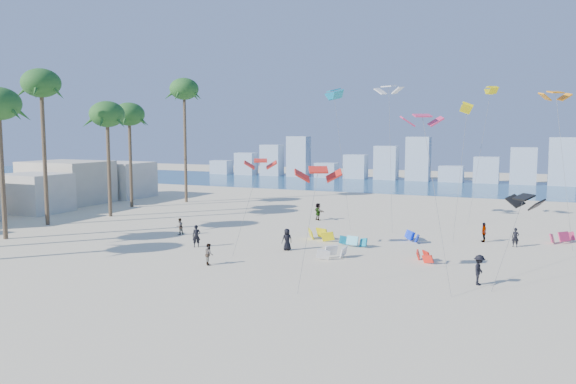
% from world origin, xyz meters
% --- Properties ---
extents(ground, '(220.00, 220.00, 0.00)m').
position_xyz_m(ground, '(0.00, 0.00, 0.00)').
color(ground, beige).
rests_on(ground, ground).
extents(ocean, '(220.00, 220.00, 0.00)m').
position_xyz_m(ocean, '(0.00, 72.00, 0.01)').
color(ocean, navy).
rests_on(ocean, ground).
extents(kitesurfer_near, '(0.79, 0.70, 1.82)m').
position_xyz_m(kitesurfer_near, '(-3.75, 12.78, 0.91)').
color(kitesurfer_near, black).
rests_on(kitesurfer_near, ground).
extents(kitesurfer_mid, '(0.92, 0.94, 1.52)m').
position_xyz_m(kitesurfer_mid, '(0.37, 8.02, 0.76)').
color(kitesurfer_mid, gray).
rests_on(kitesurfer_mid, ground).
extents(kitesurfers_far, '(28.97, 20.92, 1.88)m').
position_xyz_m(kitesurfers_far, '(8.05, 19.68, 0.88)').
color(kitesurfers_far, black).
rests_on(kitesurfers_far, ground).
extents(grounded_kites, '(22.25, 15.69, 0.92)m').
position_xyz_m(grounded_kites, '(11.56, 19.63, 0.42)').
color(grounded_kites, silver).
rests_on(grounded_kites, ground).
extents(flying_kites, '(31.07, 36.98, 14.68)m').
position_xyz_m(flying_kites, '(12.77, 22.80, 10.95)').
color(flying_kites, red).
rests_on(flying_kites, ground).
extents(palm_row, '(7.16, 44.80, 16.39)m').
position_xyz_m(palm_row, '(-22.36, 16.18, 12.05)').
color(palm_row, brown).
rests_on(palm_row, ground).
extents(beachfront_buildings, '(11.50, 43.00, 6.00)m').
position_xyz_m(beachfront_buildings, '(-33.69, 20.82, 2.67)').
color(beachfront_buildings, beige).
rests_on(beachfront_buildings, ground).
extents(distant_skyline, '(85.00, 3.00, 8.40)m').
position_xyz_m(distant_skyline, '(-1.19, 82.00, 3.09)').
color(distant_skyline, '#9EADBF').
rests_on(distant_skyline, ground).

